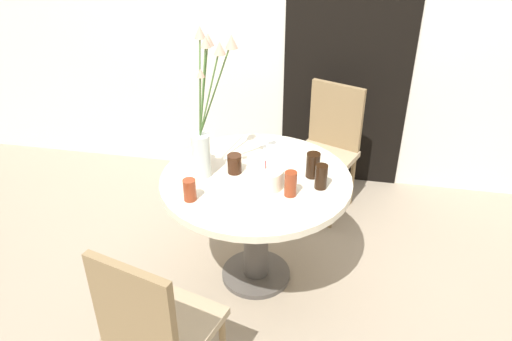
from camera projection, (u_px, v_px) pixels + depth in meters
The scene contains 15 objects.
ground_plane at pixel (256, 275), 3.02m from camera, with size 16.00×16.00×0.00m, color gray.
wall_back at pixel (291, 8), 3.42m from camera, with size 8.00×0.05×2.60m.
doorway_panel at pixel (349, 52), 3.47m from camera, with size 0.90×0.01×2.05m.
dining_table at pixel (256, 200), 2.74m from camera, with size 1.03×1.03×0.70m.
chair_left_flank at pixel (328, 143), 3.44m from camera, with size 0.52×0.52×0.89m.
chair_near_front at pixel (154, 325), 2.05m from camera, with size 0.49×0.49×0.89m.
birthday_cake at pixel (265, 177), 2.56m from camera, with size 0.20×0.20×0.15m.
flower_vase at pixel (204, 124), 2.53m from camera, with size 0.26×0.31×0.76m.
side_plate at pixel (280, 149), 2.92m from camera, with size 0.20×0.20×0.01m.
drink_glass_0 at pixel (235, 164), 2.68m from camera, with size 0.08×0.08×0.10m.
drink_glass_1 at pixel (313, 165), 2.63m from camera, with size 0.07×0.07×0.14m.
drink_glass_2 at pixel (291, 184), 2.48m from camera, with size 0.06×0.06×0.13m.
drink_glass_3 at pixel (190, 190), 2.45m from camera, with size 0.06×0.06×0.11m.
drink_glass_4 at pixel (321, 177), 2.54m from camera, with size 0.06×0.06×0.13m.
drink_glass_5 at pixel (202, 154), 2.76m from camera, with size 0.07×0.07×0.12m.
Camera 1 is at (0.43, -2.23, 2.09)m, focal length 35.00 mm.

